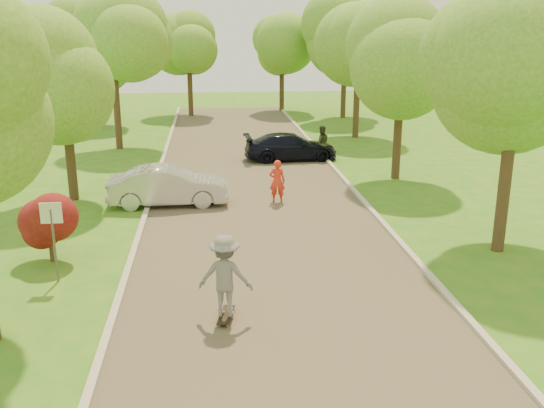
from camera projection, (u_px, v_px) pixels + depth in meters
name	position (u px, v px, depth m)	size (l,w,h in m)	color
ground	(297.00, 347.00, 12.75)	(100.00, 100.00, 0.00)	#2D761C
road	(263.00, 226.00, 20.38)	(8.00, 60.00, 0.01)	#4C4438
curb_left	(141.00, 228.00, 19.96)	(0.18, 60.00, 0.12)	#B2AD9E
curb_right	(381.00, 220.00, 20.77)	(0.18, 60.00, 0.12)	#B2AD9E
street_sign	(52.00, 226.00, 15.54)	(0.55, 0.06, 2.17)	#59595E
red_shrub	(49.00, 225.00, 17.05)	(1.70, 1.70, 1.95)	#382619
tree_l_midb	(68.00, 79.00, 22.20)	(4.30, 4.20, 6.62)	#382619
tree_l_far	(116.00, 45.00, 31.52)	(4.92, 4.80, 7.79)	#382619
tree_r_mida	(526.00, 62.00, 16.64)	(5.13, 5.00, 7.95)	#382619
tree_r_midb	(406.00, 65.00, 25.36)	(4.51, 4.40, 7.01)	#382619
tree_r_far	(363.00, 37.00, 34.69)	(5.33, 5.20, 8.34)	#382619
tree_bg_a	(96.00, 44.00, 38.95)	(5.12, 5.00, 7.72)	#382619
tree_bg_b	(348.00, 39.00, 42.50)	(5.12, 5.00, 7.95)	#382619
tree_bg_c	(192.00, 46.00, 43.45)	(4.92, 4.80, 7.33)	#382619
tree_bg_d	(285.00, 41.00, 45.97)	(5.12, 5.00, 7.72)	#382619
silver_sedan	(168.00, 186.00, 22.57)	(1.54, 4.42, 1.46)	#B0B0B5
dark_sedan	(291.00, 147.00, 30.14)	(1.87, 4.60, 1.33)	black
longboard	(226.00, 315.00, 13.91)	(0.47, 1.02, 0.11)	black
skateboarder	(225.00, 276.00, 13.63)	(1.24, 0.71, 1.92)	slate
person_striped	(277.00, 181.00, 22.87)	(0.60, 0.39, 1.65)	red
person_olive	(321.00, 143.00, 29.97)	(0.84, 0.66, 1.74)	#2D3520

